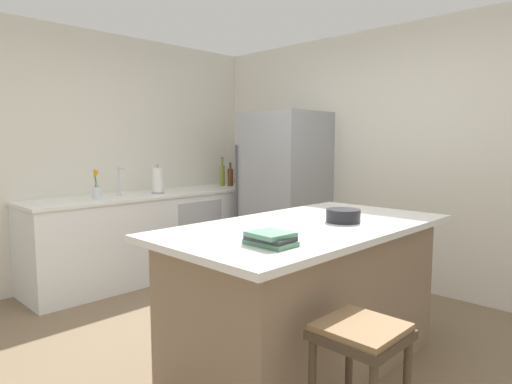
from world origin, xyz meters
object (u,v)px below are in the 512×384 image
Objects in this scene: refrigerator at (284,192)px; kitchen_island at (307,294)px; bar_stool at (361,350)px; sink_faucet at (119,180)px; olive_oil_bottle at (222,175)px; wine_bottle at (238,175)px; paper_towel_roll at (158,181)px; flower_vase at (96,189)px; cookbook_stack at (270,239)px; syrup_bottle at (230,177)px; soda_bottle at (241,174)px; mixing_bowl at (343,216)px.

kitchen_island is at bearing -45.25° from refrigerator.
bar_stool is at bearing -42.83° from refrigerator.
sink_faucet is 0.83× the size of olive_oil_bottle.
wine_bottle is at bearing 145.63° from kitchen_island.
wine_bottle reaches higher than sink_faucet.
olive_oil_bottle is at bearing 95.83° from paper_towel_roll.
flower_vase is 2.60m from cookbook_stack.
refrigerator is 5.72× the size of paper_towel_roll.
syrup_bottle is at bearing 52.94° from olive_oil_bottle.
soda_bottle reaches higher than mixing_bowl.
sink_faucet is 0.84× the size of soda_bottle.
paper_towel_roll is at bearing 169.55° from kitchen_island.
syrup_bottle is 1.17× the size of cookbook_stack.
kitchen_island is 0.56m from mixing_bowl.
flower_vase is at bearing -85.63° from olive_oil_bottle.
mixing_bowl is (-0.60, 0.76, 0.44)m from bar_stool.
refrigerator is at bearing 137.17° from bar_stool.
flower_vase is at bearing -87.80° from syrup_bottle.
soda_bottle is at bearing 92.13° from paper_towel_roll.
flower_vase is 1.15× the size of cookbook_stack.
refrigerator is at bearing 141.14° from mixing_bowl.
mixing_bowl is (0.12, 0.22, 0.50)m from kitchen_island.
bar_stool is at bearing -31.89° from olive_oil_bottle.
bar_stool is 3.82m from wine_bottle.
wine_bottle is 0.10m from syrup_bottle.
cookbook_stack is at bearing -7.20° from flower_vase.
syrup_bottle is (-3.14, 2.08, 0.49)m from bar_stool.
kitchen_island is at bearing 143.07° from bar_stool.
sink_faucet is 0.34m from flower_vase.
cookbook_stack is (-0.50, -0.05, 0.44)m from bar_stool.
cookbook_stack is (2.61, -2.22, -0.07)m from wine_bottle.
paper_towel_roll is 1.06× the size of syrup_bottle.
soda_bottle is (-3.15, 2.27, 0.51)m from bar_stool.
flower_vase reaches higher than bar_stool.
paper_towel_roll reaches higher than cookbook_stack.
syrup_bottle is at bearing 87.94° from sink_faucet.
bar_stool is 2.10× the size of paper_towel_roll.
cookbook_stack is at bearing -37.07° from olive_oil_bottle.
cookbook_stack is 0.82m from mixing_bowl.
syrup_bottle is at bearing -87.95° from soda_bottle.
soda_bottle is (0.05, 1.69, -0.02)m from sink_faucet.
kitchen_island is 6.31× the size of paper_towel_roll.
cookbook_stack is at bearing -41.22° from soda_bottle.
sink_faucet is 0.41m from paper_towel_roll.
paper_towel_roll is 1.19m from wine_bottle.
refrigerator is at bearing 53.07° from paper_towel_roll.
flower_vase is at bearing -168.91° from mixing_bowl.
wine_bottle reaches higher than cookbook_stack.
flower_vase is (0.12, -0.31, -0.06)m from sink_faucet.
kitchen_island is 5.48× the size of olive_oil_bottle.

